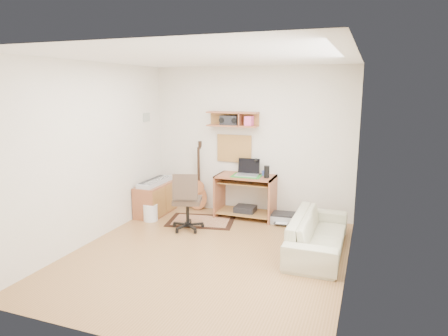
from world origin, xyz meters
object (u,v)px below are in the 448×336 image
(desk, at_px, (245,197))
(sofa, at_px, (318,228))
(cabinet, at_px, (156,199))
(printer, at_px, (283,218))
(task_chair, at_px, (187,200))

(desk, distance_m, sofa, 1.74)
(cabinet, relative_size, printer, 2.21)
(cabinet, distance_m, sofa, 3.04)
(task_chair, xyz_separation_m, cabinet, (-0.89, 0.53, -0.20))
(task_chair, bearing_deg, sofa, -21.79)
(cabinet, bearing_deg, desk, 12.91)
(desk, bearing_deg, printer, -3.71)
(desk, relative_size, sofa, 0.58)
(task_chair, bearing_deg, desk, 35.07)
(task_chair, xyz_separation_m, sofa, (2.07, -0.16, -0.14))
(desk, xyz_separation_m, cabinet, (-1.58, -0.36, -0.10))
(cabinet, distance_m, printer, 2.29)
(cabinet, bearing_deg, sofa, -13.16)
(cabinet, height_order, printer, cabinet)
(printer, bearing_deg, task_chair, -153.20)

